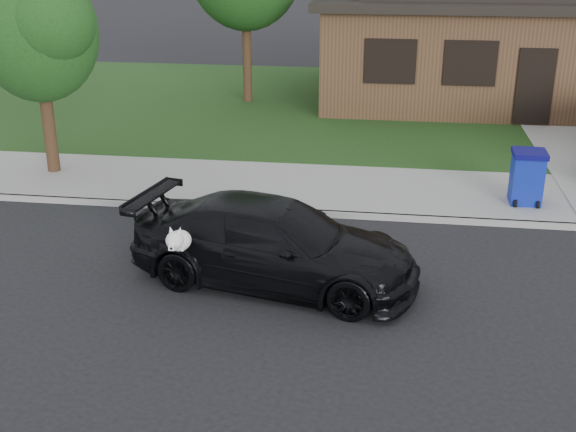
# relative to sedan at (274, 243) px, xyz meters

# --- Properties ---
(ground) EXTENTS (120.00, 120.00, 0.00)m
(ground) POSITION_rel_sedan_xyz_m (1.64, -0.56, -0.67)
(ground) COLOR black
(ground) RESTS_ON ground
(sidewalk) EXTENTS (60.00, 3.00, 0.12)m
(sidewalk) POSITION_rel_sedan_xyz_m (1.64, 4.44, -0.61)
(sidewalk) COLOR gray
(sidewalk) RESTS_ON ground
(curb) EXTENTS (60.00, 0.12, 0.12)m
(curb) POSITION_rel_sedan_xyz_m (1.64, 2.94, -0.61)
(curb) COLOR gray
(curb) RESTS_ON ground
(lawn) EXTENTS (60.00, 13.00, 0.13)m
(lawn) POSITION_rel_sedan_xyz_m (1.64, 12.44, -0.60)
(lawn) COLOR #193814
(lawn) RESTS_ON ground
(sedan) EXTENTS (4.85, 2.73, 1.33)m
(sedan) POSITION_rel_sedan_xyz_m (0.00, 0.00, 0.00)
(sedan) COLOR black
(sedan) RESTS_ON ground
(recycling_bin) EXTENTS (0.66, 0.70, 1.08)m
(recycling_bin) POSITION_rel_sedan_xyz_m (4.48, 3.99, 0.00)
(recycling_bin) COLOR #0D2096
(recycling_bin) RESTS_ON sidewalk
(house) EXTENTS (12.60, 8.60, 4.65)m
(house) POSITION_rel_sedan_xyz_m (5.64, 14.43, 1.47)
(house) COLOR #422B1C
(house) RESTS_ON ground
(tree_2) EXTENTS (2.73, 2.60, 4.59)m
(tree_2) POSITION_rel_sedan_xyz_m (-5.74, 4.55, 2.60)
(tree_2) COLOR #332114
(tree_2) RESTS_ON ground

